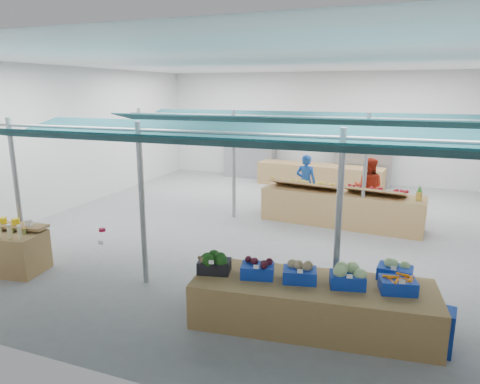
{
  "coord_description": "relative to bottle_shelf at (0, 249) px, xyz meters",
  "views": [
    {
      "loc": [
        3.31,
        -10.33,
        3.53
      ],
      "look_at": [
        -0.02,
        -1.6,
        1.29
      ],
      "focal_mm": 32.0,
      "sensor_mm": 36.0,
      "label": 1
    }
  ],
  "objects": [
    {
      "name": "pole_ribbon",
      "position": [
        2.46,
        0.08,
        0.64
      ],
      "size": [
        0.12,
        0.12,
        0.28
      ],
      "color": "#AC0B2A",
      "rests_on": "pole_grid"
    },
    {
      "name": "apple_heap_red",
      "position": [
        6.77,
        5.26,
        0.63
      ],
      "size": [
        1.59,
        0.94,
        0.27
      ],
      "rotation": [
        0.0,
        0.0,
        -0.17
      ],
      "color": "#997247",
      "rests_on": "fruit_counter"
    },
    {
      "name": "fruit_counter",
      "position": [
        5.93,
        5.43,
        0.01
      ],
      "size": [
        4.26,
        1.34,
        0.9
      ],
      "primitive_type": "cube",
      "rotation": [
        0.0,
        0.0,
        -0.08
      ],
      "color": "olive",
      "rests_on": "floor"
    },
    {
      "name": "crate_broccoli",
      "position": [
        4.69,
        -0.03,
        0.42
      ],
      "size": [
        0.57,
        0.45,
        0.35
      ],
      "rotation": [
        0.0,
        0.0,
        0.23
      ],
      "color": "black",
      "rests_on": "veg_counter"
    },
    {
      "name": "crate_beets",
      "position": [
        5.39,
        0.04,
        0.4
      ],
      "size": [
        0.57,
        0.45,
        0.29
      ],
      "rotation": [
        0.0,
        0.0,
        0.23
      ],
      "color": "#0E2E9C",
      "rests_on": "veg_counter"
    },
    {
      "name": "crate_carrots",
      "position": [
        7.43,
        0.28,
        0.38
      ],
      "size": [
        0.57,
        0.45,
        0.29
      ],
      "rotation": [
        0.0,
        0.0,
        0.23
      ],
      "color": "#0E2E9C",
      "rests_on": "veg_counter"
    },
    {
      "name": "veg_counter",
      "position": [
        6.24,
        0.14,
        -0.09
      ],
      "size": [
        3.72,
        1.6,
        0.7
      ],
      "primitive_type": "cube",
      "rotation": [
        0.0,
        0.0,
        0.11
      ],
      "color": "olive",
      "rests_on": "floor"
    },
    {
      "name": "far_counter",
      "position": [
        4.55,
        9.75,
        -0.02
      ],
      "size": [
        4.67,
        1.33,
        0.83
      ],
      "primitive_type": "cube",
      "rotation": [
        0.0,
        0.0,
        -0.09
      ],
      "color": "olive",
      "rests_on": "floor"
    },
    {
      "name": "back_shelving_right",
      "position": [
        6.02,
        10.54,
        0.56
      ],
      "size": [
        2.0,
        0.5,
        2.0
      ],
      "primitive_type": "cube",
      "color": "#B23F33",
      "rests_on": "floor"
    },
    {
      "name": "back_shelving_left",
      "position": [
        1.52,
        10.54,
        0.56
      ],
      "size": [
        2.0,
        0.5,
        2.0
      ],
      "primitive_type": "cube",
      "color": "#B23F33",
      "rests_on": "floor"
    },
    {
      "name": "pineapple",
      "position": [
        7.81,
        5.17,
        0.64
      ],
      "size": [
        0.14,
        0.14,
        0.39
      ],
      "rotation": [
        0.0,
        0.0,
        -0.17
      ],
      "color": "#8C6019",
      "rests_on": "fruit_counter"
    },
    {
      "name": "hall",
      "position": [
        4.02,
        5.98,
        2.21
      ],
      "size": [
        13.0,
        13.0,
        13.0
      ],
      "color": "silver",
      "rests_on": "ground"
    },
    {
      "name": "sparrow",
      "position": [
        4.55,
        -0.17,
        0.51
      ],
      "size": [
        0.12,
        0.09,
        0.11
      ],
      "rotation": [
        0.0,
        0.0,
        0.23
      ],
      "color": "brown",
      "rests_on": "crate_broccoli"
    },
    {
      "name": "bottle_shelf",
      "position": [
        0.0,
        0.0,
        0.0
      ],
      "size": [
        1.89,
        1.33,
        1.08
      ],
      "rotation": [
        0.0,
        0.0,
        0.15
      ],
      "color": "olive",
      "rests_on": "floor"
    },
    {
      "name": "apple_heap_yellow",
      "position": [
        4.93,
        5.41,
        0.63
      ],
      "size": [
        1.99,
        1.0,
        0.27
      ],
      "rotation": [
        0.0,
        0.0,
        -0.17
      ],
      "color": "#997247",
      "rests_on": "fruit_counter"
    },
    {
      "name": "pole_grid",
      "position": [
        4.77,
        2.79,
        1.38
      ],
      "size": [
        10.0,
        4.6,
        3.0
      ],
      "color": "gray",
      "rests_on": "floor"
    },
    {
      "name": "crate_cabbage",
      "position": [
        6.74,
        0.2,
        0.42
      ],
      "size": [
        0.57,
        0.45,
        0.35
      ],
      "rotation": [
        0.0,
        0.0,
        0.23
      ],
      "color": "#0E2E9C",
      "rests_on": "veg_counter"
    },
    {
      "name": "floor",
      "position": [
        4.02,
        4.54,
        -0.44
      ],
      "size": [
        13.0,
        13.0,
        0.0
      ],
      "primitive_type": "plane",
      "color": "slate",
      "rests_on": "ground"
    },
    {
      "name": "crate_stack",
      "position": [
        7.94,
        0.11,
        -0.12
      ],
      "size": [
        0.57,
        0.43,
        0.63
      ],
      "primitive_type": "cube",
      "rotation": [
        0.0,
        0.0,
        -0.13
      ],
      "color": "#0E2E9C",
      "rests_on": "floor"
    },
    {
      "name": "crate_extra",
      "position": [
        7.38,
        0.72,
        0.41
      ],
      "size": [
        0.54,
        0.43,
        0.32
      ],
      "rotation": [
        0.0,
        0.0,
        -0.11
      ],
      "color": "#0E2E9C",
      "rests_on": "veg_counter"
    },
    {
      "name": "awnings",
      "position": [
        4.77,
        2.79,
        2.34
      ],
      "size": [
        9.5,
        7.08,
        0.3
      ],
      "color": "#0B2730",
      "rests_on": "pole_grid"
    },
    {
      "name": "vendor_left",
      "position": [
        4.73,
        6.53,
        0.4
      ],
      "size": [
        0.64,
        0.45,
        1.68
      ],
      "primitive_type": "imported",
      "rotation": [
        0.0,
        0.0,
        3.06
      ],
      "color": "#1947A2",
      "rests_on": "floor"
    },
    {
      "name": "crate_celeriac",
      "position": [
        6.04,
        0.12,
        0.41
      ],
      "size": [
        0.57,
        0.45,
        0.31
      ],
      "rotation": [
        0.0,
        0.0,
        0.23
      ],
      "color": "#0E2E9C",
      "rests_on": "veg_counter"
    },
    {
      "name": "vendor_right",
      "position": [
        6.53,
        6.53,
        0.4
      ],
      "size": [
        0.86,
        0.7,
        1.68
      ],
      "primitive_type": "imported",
      "rotation": [
        0.0,
        0.0,
        3.06
      ],
      "color": "#AB2615",
      "rests_on": "floor"
    }
  ]
}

